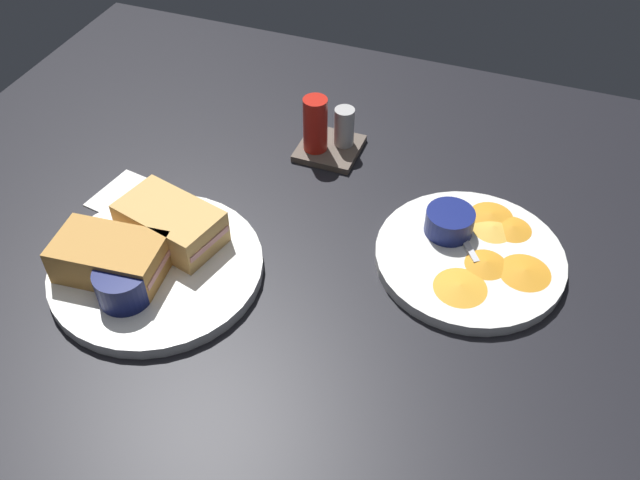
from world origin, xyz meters
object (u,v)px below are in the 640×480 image
object	(u,v)px
sandwich_half_near	(171,223)
condiment_caddy	(326,133)
ramekin_light_gravy	(450,221)
plate_sandwich_main	(157,268)
spoon_by_gravy_ramekin	(456,224)
sandwich_half_far	(110,257)
ramekin_dark_sauce	(123,284)
plate_chips_companion	(469,258)
spoon_by_dark_ramekin	(144,263)

from	to	relation	value
sandwich_half_near	condiment_caddy	xyz separation A→B (cm)	(11.55, 25.84, -0.59)
ramekin_light_gravy	condiment_caddy	world-z (taller)	condiment_caddy
plate_sandwich_main	spoon_by_gravy_ramekin	world-z (taller)	spoon_by_gravy_ramekin
ramekin_light_gravy	spoon_by_gravy_ramekin	size ratio (longest dim) A/B	0.70
plate_sandwich_main	sandwich_half_far	world-z (taller)	sandwich_half_far
plate_sandwich_main	ramekin_light_gravy	bearing A→B (deg)	29.66
ramekin_dark_sauce	ramekin_light_gravy	distance (cm)	41.24
plate_sandwich_main	ramekin_dark_sauce	xyz separation A→B (cm)	(-0.54, -5.95, 3.06)
spoon_by_gravy_ramekin	sandwich_half_far	bearing A→B (deg)	-149.03
plate_chips_companion	ramekin_dark_sauce	bearing A→B (deg)	-149.64
plate_chips_companion	ramekin_light_gravy	bearing A→B (deg)	140.19
plate_sandwich_main	plate_chips_companion	size ratio (longest dim) A/B	1.11
plate_sandwich_main	sandwich_half_far	distance (cm)	5.97
sandwich_half_far	spoon_by_gravy_ramekin	bearing A→B (deg)	30.97
sandwich_half_far	sandwich_half_near	bearing A→B (deg)	63.80
sandwich_half_far	spoon_by_dark_ramekin	distance (cm)	4.13
plate_sandwich_main	plate_chips_companion	bearing A→B (deg)	23.28
sandwich_half_near	sandwich_half_far	size ratio (longest dim) A/B	1.05
sandwich_half_near	ramekin_dark_sauce	distance (cm)	10.98
ramekin_dark_sauce	sandwich_half_far	bearing A→B (deg)	139.27
spoon_by_dark_ramekin	condiment_caddy	distance (cm)	34.01
ramekin_dark_sauce	ramekin_light_gravy	size ratio (longest dim) A/B	1.02
sandwich_half_far	spoon_by_gravy_ramekin	size ratio (longest dim) A/B	1.55
spoon_by_dark_ramekin	ramekin_light_gravy	bearing A→B (deg)	29.69
ramekin_dark_sauce	spoon_by_gravy_ramekin	xyz separation A→B (cm)	(33.89, 25.67, -1.90)
ramekin_dark_sauce	spoon_by_gravy_ramekin	distance (cm)	42.56
spoon_by_dark_ramekin	plate_chips_companion	size ratio (longest dim) A/B	0.42
sandwich_half_far	spoon_by_dark_ramekin	world-z (taller)	sandwich_half_far
plate_chips_companion	spoon_by_gravy_ramekin	world-z (taller)	spoon_by_gravy_ramekin
spoon_by_dark_ramekin	condiment_caddy	xyz separation A→B (cm)	(12.47, 31.61, 1.44)
sandwich_half_near	condiment_caddy	size ratio (longest dim) A/B	1.53
sandwich_half_far	spoon_by_dark_ramekin	bearing A→B (deg)	35.11
sandwich_half_near	sandwich_half_far	xyz separation A→B (cm)	(-3.86, -7.84, 0.00)
sandwich_half_near	condiment_caddy	bearing A→B (deg)	65.92
sandwich_half_near	spoon_by_gravy_ramekin	size ratio (longest dim) A/B	1.63
sandwich_half_near	plate_chips_companion	size ratio (longest dim) A/B	0.61
ramekin_light_gravy	condiment_caddy	bearing A→B (deg)	150.12
sandwich_half_far	condiment_caddy	xyz separation A→B (cm)	(15.40, 33.67, -0.59)
plate_sandwich_main	ramekin_light_gravy	distance (cm)	37.61
plate_sandwich_main	plate_chips_companion	distance (cm)	39.41
ramekin_dark_sauce	plate_chips_companion	size ratio (longest dim) A/B	0.27
plate_chips_companion	spoon_by_gravy_ramekin	size ratio (longest dim) A/B	2.67
sandwich_half_far	ramekin_dark_sauce	xyz separation A→B (cm)	(3.65, -3.14, -0.14)
spoon_by_gravy_ramekin	plate_chips_companion	bearing A→B (deg)	-55.43
condiment_caddy	spoon_by_gravy_ramekin	bearing A→B (deg)	-26.72
plate_sandwich_main	sandwich_half_near	bearing A→B (deg)	93.80
ramekin_dark_sauce	spoon_by_gravy_ramekin	world-z (taller)	ramekin_dark_sauce
condiment_caddy	sandwich_half_far	bearing A→B (deg)	-114.58
spoon_by_dark_ramekin	spoon_by_gravy_ramekin	bearing A→B (deg)	30.60
sandwich_half_near	ramekin_light_gravy	xyz separation A→B (cm)	(32.95, 13.54, -0.66)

